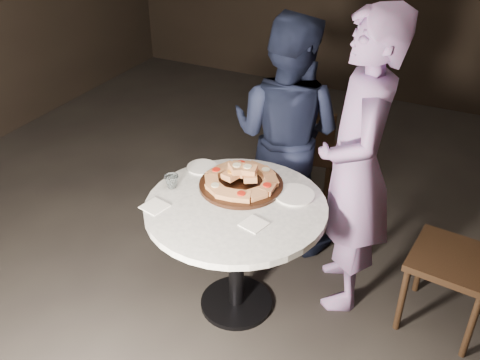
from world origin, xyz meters
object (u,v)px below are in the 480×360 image
(table, at_px, (236,225))
(serving_board, at_px, (241,185))
(diner_teal, at_px, (356,168))
(water_glass, at_px, (172,181))
(chair_right, at_px, (475,256))
(focaccia_pile, at_px, (241,178))
(diner_navy, at_px, (286,134))
(chair_far, at_px, (309,149))

(table, relative_size, serving_board, 2.71)
(table, distance_m, diner_teal, 0.75)
(water_glass, bearing_deg, chair_right, 14.17)
(focaccia_pile, relative_size, diner_navy, 0.27)
(serving_board, relative_size, chair_right, 0.51)
(table, distance_m, focaccia_pile, 0.27)
(chair_far, bearing_deg, diner_teal, 113.15)
(diner_teal, bearing_deg, focaccia_pile, -89.25)
(table, height_order, chair_right, chair_right)
(chair_far, xyz_separation_m, diner_navy, (-0.02, -0.46, 0.33))
(focaccia_pile, xyz_separation_m, water_glass, (-0.35, -0.19, -0.02))
(serving_board, relative_size, diner_teal, 0.27)
(diner_navy, xyz_separation_m, diner_teal, (0.58, -0.39, 0.10))
(chair_far, distance_m, diner_navy, 0.56)
(water_glass, distance_m, diner_teal, 1.05)
(water_glass, height_order, chair_right, chair_right)
(chair_right, bearing_deg, table, -65.89)
(table, distance_m, water_glass, 0.45)
(water_glass, relative_size, chair_far, 0.10)
(focaccia_pile, height_order, chair_far, focaccia_pile)
(focaccia_pile, height_order, diner_teal, diner_teal)
(diner_teal, bearing_deg, serving_board, -88.81)
(diner_navy, bearing_deg, water_glass, 67.82)
(water_glass, xyz_separation_m, diner_navy, (0.38, 0.82, 0.01))
(diner_teal, bearing_deg, table, -73.05)
(table, relative_size, diner_navy, 0.81)
(table, distance_m, chair_right, 1.32)
(serving_board, xyz_separation_m, water_glass, (-0.35, -0.19, 0.03))
(water_glass, height_order, diner_navy, diner_navy)
(focaccia_pile, relative_size, diner_teal, 0.24)
(focaccia_pile, relative_size, chair_far, 0.51)
(diner_navy, bearing_deg, serving_board, 90.50)
(chair_right, bearing_deg, water_glass, -69.91)
(table, distance_m, diner_navy, 0.84)
(water_glass, relative_size, diner_navy, 0.05)
(water_glass, bearing_deg, serving_board, 27.82)
(table, xyz_separation_m, chair_right, (1.25, 0.41, -0.07))
(table, xyz_separation_m, diner_teal, (0.54, 0.42, 0.29))
(serving_board, distance_m, chair_far, 1.13)
(serving_board, bearing_deg, water_glass, -152.18)
(serving_board, distance_m, diner_navy, 0.64)
(chair_right, height_order, diner_teal, diner_teal)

